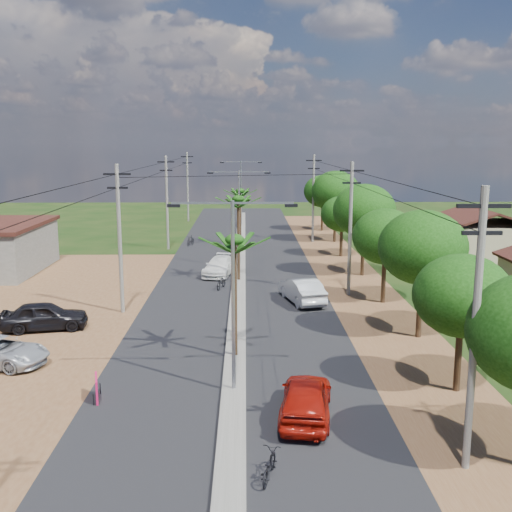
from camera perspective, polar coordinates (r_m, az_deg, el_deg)
The scene contains 32 objects.
ground at distance 25.52m, azimuth -2.12°, elevation -12.87°, with size 160.00×160.00×0.00m, color black.
road at distance 39.71m, azimuth -1.73°, elevation -4.12°, with size 12.00×110.00×0.04m, color black.
median at distance 42.60m, azimuth -1.68°, elevation -2.99°, with size 1.00×90.00×0.18m, color #605E56.
dirt_shoulder_east at distance 40.51m, azimuth 10.42°, elevation -4.01°, with size 5.00×90.00×0.03m, color brown.
house_east_far at distance 55.86m, azimuth 20.52°, elevation 2.03°, with size 7.60×7.50×4.60m.
tree_east_b at distance 25.71m, azimuth 19.05°, elevation -3.60°, with size 4.00×4.00×5.83m.
tree_east_c at distance 32.19m, azimuth 15.59°, elevation 0.78°, with size 4.60×4.60×6.83m.
tree_east_d at distance 38.87m, azimuth 12.22°, elevation 1.82°, with size 4.20×4.20×6.13m.
tree_east_e at distance 46.56m, azimuth 10.27°, elevation 4.27°, with size 4.80×4.80×7.14m.
tree_east_f at distance 54.45m, azimuth 8.19°, elevation 3.99°, with size 3.80×3.80×5.52m.
tree_east_g at distance 62.27m, azimuth 7.60°, elevation 6.10°, with size 5.00×5.00×7.38m.
tree_east_h at distance 70.18m, azimuth 6.37°, elevation 6.15°, with size 4.40×4.40×6.52m.
palm_median_near at distance 27.78m, azimuth -2.05°, elevation 1.04°, with size 2.00×2.00×6.15m.
palm_median_mid at distance 43.59m, azimuth -1.69°, elevation 5.08°, with size 2.00×2.00×6.55m.
palm_median_far at distance 59.58m, azimuth -1.52°, elevation 6.00°, with size 2.00×2.00×5.85m.
streetlight_near at distance 24.00m, azimuth -2.20°, elevation -2.35°, with size 5.10×0.18×8.00m.
streetlight_mid at distance 48.68m, azimuth -1.62°, elevation 4.36°, with size 5.10×0.18×8.00m.
streetlight_far at distance 73.57m, azimuth -1.43°, elevation 6.54°, with size 5.10×0.18×8.00m.
utility_pole_w_b at distance 36.57m, azimuth -12.87°, elevation 1.90°, with size 1.60×0.24×9.00m.
utility_pole_w_c at distance 58.12m, azimuth -8.48°, elevation 5.27°, with size 1.60×0.24×9.00m.
utility_pole_w_d at distance 78.92m, azimuth -6.53°, elevation 6.74°, with size 1.60×0.24×9.00m.
utility_pole_e_a at distance 19.51m, azimuth 20.16°, elevation -6.21°, with size 1.60×0.24×9.00m.
utility_pole_e_b at distance 40.36m, azimuth 8.97°, elevation 2.86°, with size 1.60×0.24×9.00m.
utility_pole_e_c at distance 62.01m, azimuth 5.48°, elevation 5.68°, with size 1.60×0.24×9.00m.
car_red_near at distance 23.10m, azimuth 4.78°, elevation -13.40°, with size 1.87×4.64×1.58m, color maroon.
car_silver_mid at distance 38.82m, azimuth 4.40°, elevation -3.31°, with size 1.70×4.87×1.61m, color #A9ADB1.
car_white_far at distance 46.70m, azimuth -3.47°, elevation -1.02°, with size 1.95×4.79×1.39m, color silver.
car_parked_dark at distance 35.14m, azimuth -19.49°, elevation -5.45°, with size 1.85×4.61×1.57m, color black.
moto_rider_east at distance 19.49m, azimuth 1.24°, elevation -19.42°, with size 0.57×1.65×0.87m, color black.
moto_rider_west_a at distance 42.35m, azimuth -3.31°, elevation -2.58°, with size 0.61×1.75×0.92m, color black.
moto_rider_west_b at distance 60.34m, azimuth -6.26°, elevation 1.44°, with size 0.47×1.66×0.99m, color black.
roadside_sign at distance 25.43m, azimuth -14.94°, elevation -12.11°, with size 0.38×1.19×1.01m.
Camera 1 is at (0.50, -23.37, 10.24)m, focal length 42.00 mm.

